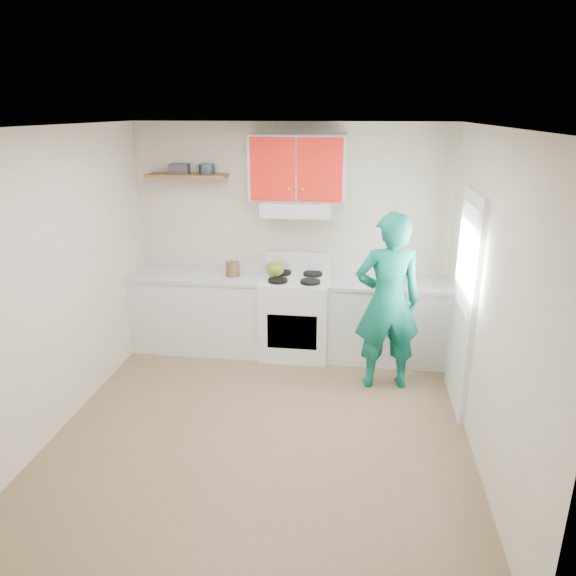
# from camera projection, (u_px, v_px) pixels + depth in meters

# --- Properties ---
(floor) EXTENTS (3.80, 3.80, 0.00)m
(floor) POSITION_uv_depth(u_px,v_px,m) (264.00, 427.00, 4.79)
(floor) COLOR brown
(floor) RESTS_ON ground
(ceiling) EXTENTS (3.60, 3.80, 0.04)m
(ceiling) POSITION_uv_depth(u_px,v_px,m) (258.00, 127.00, 3.96)
(ceiling) COLOR white
(ceiling) RESTS_ON floor
(back_wall) EXTENTS (3.60, 0.04, 2.60)m
(back_wall) POSITION_uv_depth(u_px,v_px,m) (290.00, 238.00, 6.16)
(back_wall) COLOR beige
(back_wall) RESTS_ON floor
(front_wall) EXTENTS (3.60, 0.04, 2.60)m
(front_wall) POSITION_uv_depth(u_px,v_px,m) (192.00, 416.00, 2.59)
(front_wall) COLOR beige
(front_wall) RESTS_ON floor
(left_wall) EXTENTS (0.04, 3.80, 2.60)m
(left_wall) POSITION_uv_depth(u_px,v_px,m) (57.00, 282.00, 4.60)
(left_wall) COLOR beige
(left_wall) RESTS_ON floor
(right_wall) EXTENTS (0.04, 3.80, 2.60)m
(right_wall) POSITION_uv_depth(u_px,v_px,m) (488.00, 301.00, 4.15)
(right_wall) COLOR beige
(right_wall) RESTS_ON floor
(door) EXTENTS (0.05, 0.85, 2.05)m
(door) POSITION_uv_depth(u_px,v_px,m) (464.00, 303.00, 4.90)
(door) COLOR white
(door) RESTS_ON floor
(door_glass) EXTENTS (0.01, 0.55, 0.95)m
(door_glass) POSITION_uv_depth(u_px,v_px,m) (466.00, 259.00, 4.77)
(door_glass) COLOR white
(door_glass) RESTS_ON door
(counter_left) EXTENTS (1.52, 0.60, 0.90)m
(counter_left) POSITION_uv_depth(u_px,v_px,m) (200.00, 312.00, 6.28)
(counter_left) COLOR silver
(counter_left) RESTS_ON floor
(counter_right) EXTENTS (1.32, 0.60, 0.90)m
(counter_right) POSITION_uv_depth(u_px,v_px,m) (387.00, 321.00, 6.01)
(counter_right) COLOR silver
(counter_right) RESTS_ON floor
(stove) EXTENTS (0.76, 0.65, 0.92)m
(stove) POSITION_uv_depth(u_px,v_px,m) (295.00, 316.00, 6.11)
(stove) COLOR white
(stove) RESTS_ON floor
(range_hood) EXTENTS (0.76, 0.44, 0.15)m
(range_hood) POSITION_uv_depth(u_px,v_px,m) (297.00, 208.00, 5.82)
(range_hood) COLOR silver
(range_hood) RESTS_ON back_wall
(upper_cabinets) EXTENTS (1.02, 0.33, 0.70)m
(upper_cabinets) POSITION_uv_depth(u_px,v_px,m) (298.00, 168.00, 5.73)
(upper_cabinets) COLOR red
(upper_cabinets) RESTS_ON back_wall
(shelf) EXTENTS (0.90, 0.30, 0.04)m
(shelf) POSITION_uv_depth(u_px,v_px,m) (187.00, 175.00, 5.93)
(shelf) COLOR brown
(shelf) RESTS_ON back_wall
(books) EXTENTS (0.23, 0.17, 0.11)m
(books) POSITION_uv_depth(u_px,v_px,m) (179.00, 169.00, 5.91)
(books) COLOR #3D363B
(books) RESTS_ON shelf
(tin) EXTENTS (0.21, 0.21, 0.11)m
(tin) POSITION_uv_depth(u_px,v_px,m) (207.00, 169.00, 5.91)
(tin) COLOR #333D4C
(tin) RESTS_ON shelf
(kettle) EXTENTS (0.23, 0.23, 0.18)m
(kettle) POSITION_uv_depth(u_px,v_px,m) (275.00, 269.00, 6.02)
(kettle) COLOR olive
(kettle) RESTS_ON stove
(crock) EXTENTS (0.19, 0.19, 0.19)m
(crock) POSITION_uv_depth(u_px,v_px,m) (233.00, 270.00, 6.02)
(crock) COLOR brown
(crock) RESTS_ON counter_left
(cutting_board) EXTENTS (0.28, 0.20, 0.02)m
(cutting_board) POSITION_uv_depth(u_px,v_px,m) (368.00, 284.00, 5.80)
(cutting_board) COLOR olive
(cutting_board) RESTS_ON counter_right
(silicone_mat) EXTENTS (0.30, 0.25, 0.01)m
(silicone_mat) POSITION_uv_depth(u_px,v_px,m) (431.00, 286.00, 5.74)
(silicone_mat) COLOR #B01612
(silicone_mat) RESTS_ON counter_right
(person) EXTENTS (0.73, 0.54, 1.82)m
(person) POSITION_uv_depth(u_px,v_px,m) (388.00, 302.00, 5.25)
(person) COLOR #0B6A57
(person) RESTS_ON floor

